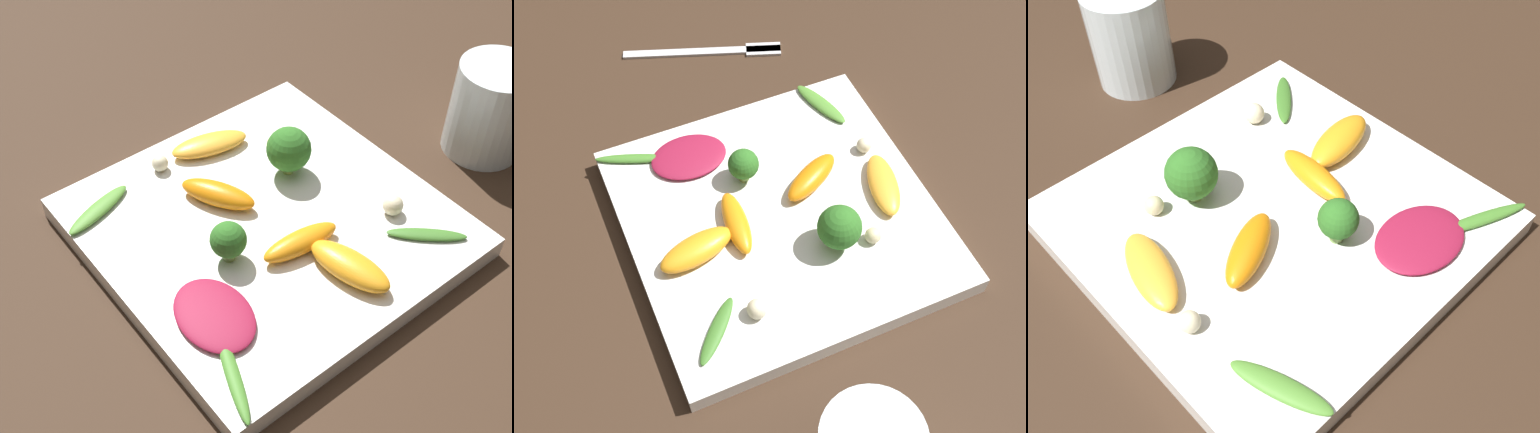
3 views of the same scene
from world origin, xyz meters
TOP-DOWN VIEW (x-y plane):
  - ground_plane at (0.00, 0.00)m, footprint 2.40×2.40m
  - plate at (0.00, 0.00)m, footprint 0.30×0.30m
  - drinking_glass at (0.04, 0.25)m, footprint 0.08×0.08m
  - radicchio_leaf_0 at (0.06, -0.10)m, footprint 0.08×0.06m
  - orange_segment_0 at (-0.04, -0.02)m, footprint 0.08×0.06m
  - orange_segment_1 at (-0.11, 0.01)m, footprint 0.05×0.08m
  - orange_segment_2 at (0.09, 0.01)m, footprint 0.08×0.05m
  - orange_segment_3 at (0.05, 0.00)m, footprint 0.03×0.08m
  - broccoli_floret_0 at (0.02, -0.05)m, footprint 0.03×0.03m
  - broccoli_floret_1 at (-0.04, 0.06)m, footprint 0.04×0.04m
  - arugula_sprig_0 at (-0.10, -0.11)m, footprint 0.04×0.08m
  - arugula_sprig_1 at (0.11, -0.12)m, footprint 0.08×0.04m
  - arugula_sprig_2 at (0.10, 0.10)m, footprint 0.06×0.06m
  - macadamia_nut_0 at (-0.07, 0.06)m, footprint 0.02×0.02m
  - macadamia_nut_1 at (-0.11, -0.04)m, footprint 0.02×0.02m
  - macadamia_nut_2 at (0.06, 0.09)m, footprint 0.02×0.02m

SIDE VIEW (x-z plane):
  - ground_plane at x=0.00m, z-range 0.00..0.00m
  - plate at x=0.00m, z-range 0.00..0.02m
  - arugula_sprig_2 at x=0.10m, z-range 0.02..0.03m
  - arugula_sprig_1 at x=0.11m, z-range 0.02..0.03m
  - arugula_sprig_0 at x=-0.10m, z-range 0.02..0.03m
  - radicchio_leaf_0 at x=0.06m, z-range 0.02..0.03m
  - orange_segment_1 at x=-0.11m, z-range 0.02..0.04m
  - macadamia_nut_0 at x=-0.07m, z-range 0.02..0.04m
  - macadamia_nut_1 at x=-0.11m, z-range 0.02..0.04m
  - orange_segment_3 at x=0.05m, z-range 0.02..0.04m
  - macadamia_nut_2 at x=0.06m, z-range 0.02..0.04m
  - orange_segment_0 at x=-0.04m, z-range 0.02..0.04m
  - orange_segment_2 at x=0.09m, z-range 0.02..0.04m
  - broccoli_floret_0 at x=0.02m, z-range 0.02..0.06m
  - drinking_glass at x=0.04m, z-range 0.00..0.10m
  - broccoli_floret_1 at x=-0.04m, z-range 0.02..0.07m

